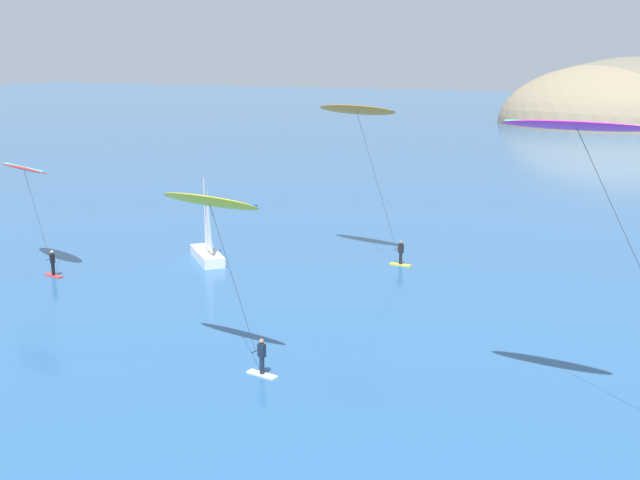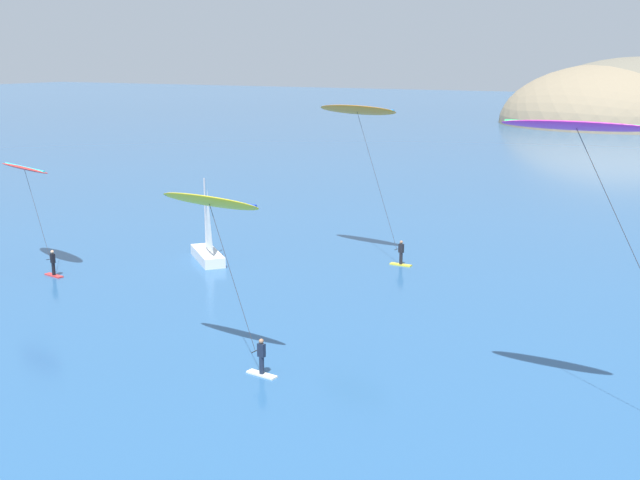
{
  "view_description": "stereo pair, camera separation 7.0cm",
  "coord_description": "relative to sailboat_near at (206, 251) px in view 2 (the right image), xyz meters",
  "views": [
    {
      "loc": [
        20.69,
        -9.4,
        13.87
      ],
      "look_at": [
        1.57,
        26.07,
        4.53
      ],
      "focal_mm": 45.0,
      "sensor_mm": 36.0,
      "label": 1
    },
    {
      "loc": [
        20.76,
        -9.37,
        13.87
      ],
      "look_at": [
        1.57,
        26.07,
        4.53
      ],
      "focal_mm": 45.0,
      "sensor_mm": 36.0,
      "label": 2
    }
  ],
  "objects": [
    {
      "name": "headland_island",
      "position": [
        9.08,
        131.24,
        -0.64
      ],
      "size": [
        52.42,
        47.44,
        27.04
      ],
      "color": "#84755B",
      "rests_on": "ground"
    },
    {
      "name": "sailboat_near",
      "position": [
        0.0,
        0.0,
        0.0
      ],
      "size": [
        5.09,
        4.67,
        5.7
      ],
      "color": "white",
      "rests_on": "ground"
    },
    {
      "name": "kitesurfer_yellow",
      "position": [
        11.83,
        -15.23,
        6.3
      ],
      "size": [
        6.48,
        1.76,
        7.95
      ],
      "color": "silver",
      "rests_on": "ground"
    },
    {
      "name": "kitesurfer_orange",
      "position": [
        8.94,
        5.63,
        8.99
      ],
      "size": [
        7.66,
        2.57,
        10.66
      ],
      "color": "yellow",
      "rests_on": "ground"
    },
    {
      "name": "kitesurfer_magenta",
      "position": [
        27.34,
        -13.65,
        9.78
      ],
      "size": [
        9.34,
        1.4,
        11.65
      ],
      "color": "#2D2D33",
      "rests_on": "ground"
    },
    {
      "name": "kitesurfer_red",
      "position": [
        -8.88,
        -7.23,
        5.62
      ],
      "size": [
        6.8,
        3.29,
        6.97
      ],
      "color": "red",
      "rests_on": "ground"
    }
  ]
}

